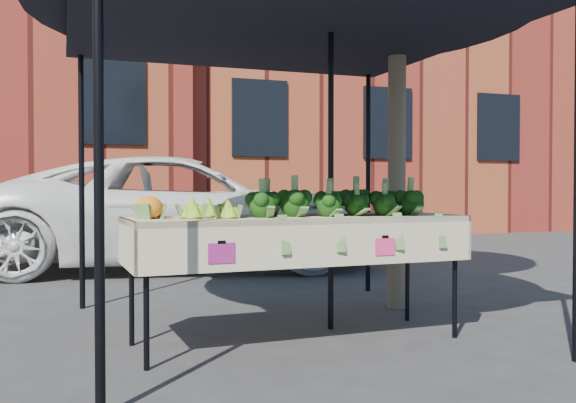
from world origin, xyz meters
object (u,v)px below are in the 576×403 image
at_px(vehicle, 183,69).
at_px(street_tree, 397,51).
at_px(table, 297,279).
at_px(canopy, 285,153).

bearing_deg(vehicle, street_tree, -149.85).
distance_m(vehicle, street_tree, 3.85).
relative_size(vehicle, street_tree, 1.17).
distance_m(table, street_tree, 2.46).
bearing_deg(table, street_tree, 34.08).
xyz_separation_m(vehicle, street_tree, (1.30, -3.60, -0.39)).
bearing_deg(street_tree, table, -145.92).
relative_size(table, vehicle, 0.44).
height_order(canopy, street_tree, street_tree).
relative_size(table, street_tree, 0.52).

